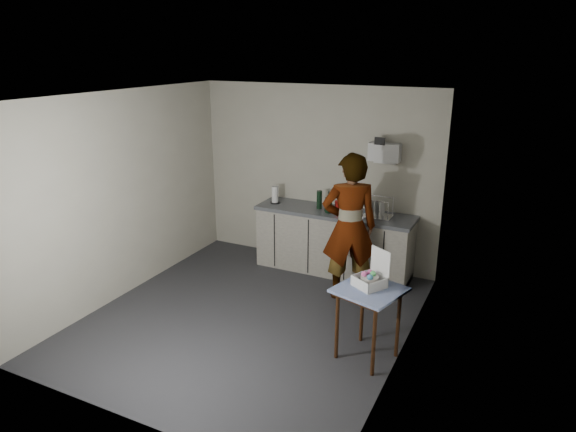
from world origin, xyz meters
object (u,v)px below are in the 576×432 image
at_px(soap_bottle, 329,202).
at_px(bakery_box, 371,278).
at_px(kitchen_counter, 334,243).
at_px(soda_can, 337,206).
at_px(standing_man, 349,227).
at_px(dish_rack, 377,213).
at_px(paper_towel, 275,195).
at_px(side_table, 369,298).
at_px(dark_bottle, 319,200).

distance_m(soap_bottle, bakery_box, 2.06).
height_order(kitchen_counter, soda_can, soda_can).
bearing_deg(soap_bottle, soda_can, 62.02).
relative_size(standing_man, soda_can, 13.60).
relative_size(standing_man, dish_rack, 4.98).
bearing_deg(paper_towel, dish_rack, 0.63).
height_order(side_table, soda_can, soda_can).
bearing_deg(dish_rack, soda_can, 176.16).
distance_m(paper_towel, dish_rack, 1.53).
bearing_deg(paper_towel, bakery_box, -41.82).
height_order(kitchen_counter, dish_rack, dish_rack).
relative_size(soda_can, dark_bottle, 0.53).
height_order(side_table, paper_towel, paper_towel).
height_order(kitchen_counter, paper_towel, paper_towel).
bearing_deg(soap_bottle, side_table, -57.05).
distance_m(side_table, paper_towel, 2.78).
height_order(soap_bottle, dish_rack, soap_bottle).
bearing_deg(side_table, soda_can, 135.77).
distance_m(soap_bottle, dish_rack, 0.67).
xyz_separation_m(side_table, dark_bottle, (-1.34, 1.89, 0.36)).
height_order(standing_man, dish_rack, standing_man).
distance_m(standing_man, bakery_box, 1.33).
bearing_deg(dish_rack, side_table, -75.34).
xyz_separation_m(kitchen_counter, standing_man, (0.45, -0.66, 0.52)).
bearing_deg(bakery_box, paper_towel, 168.97).
bearing_deg(kitchen_counter, soda_can, 54.93).
bearing_deg(standing_man, soda_can, -87.04).
relative_size(soda_can, dish_rack, 0.37).
xyz_separation_m(kitchen_counter, side_table, (1.10, -1.89, 0.26)).
relative_size(side_table, soda_can, 5.64).
bearing_deg(soda_can, dark_bottle, -173.30).
bearing_deg(dark_bottle, bakery_box, -54.09).
relative_size(standing_man, paper_towel, 7.61).
bearing_deg(dish_rack, soap_bottle, -170.92).
height_order(soda_can, bakery_box, bakery_box).
xyz_separation_m(standing_man, dish_rack, (0.16, 0.65, 0.02)).
bearing_deg(bakery_box, kitchen_counter, 151.61).
bearing_deg(kitchen_counter, soap_bottle, -115.42).
bearing_deg(dish_rack, kitchen_counter, 179.67).
bearing_deg(dark_bottle, standing_man, -44.12).
xyz_separation_m(soda_can, paper_towel, (-0.95, -0.06, 0.05)).
distance_m(kitchen_counter, side_table, 2.20).
distance_m(standing_man, dark_bottle, 0.96).
relative_size(standing_man, soap_bottle, 6.33).
bearing_deg(standing_man, side_table, 89.61).
height_order(side_table, dish_rack, dish_rack).
distance_m(soda_can, dish_rack, 0.58).
bearing_deg(dark_bottle, side_table, -54.75).
bearing_deg(standing_man, dish_rack, -132.13).
relative_size(standing_man, dark_bottle, 7.27).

